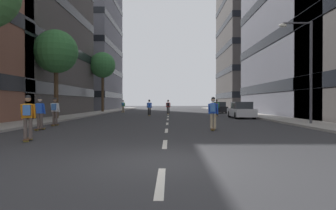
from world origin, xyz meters
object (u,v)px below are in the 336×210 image
object	(u,v)px
streetlamp_right	(305,61)
skater_5	(149,107)
skater_6	(123,105)
skater_0	(28,115)
parked_car_mid	(219,108)
street_tree_far	(56,52)
skater_4	(168,106)
street_tree_near	(103,65)
skater_7	(213,111)
skater_1	(55,110)
parked_car_near	(241,111)
skater_2	(40,112)
skater_3	(217,107)

from	to	relation	value
streetlamp_right	skater_5	world-z (taller)	streetlamp_right
skater_5	skater_6	distance (m)	11.80
skater_0	skater_6	xyz separation A→B (m)	(-1.36, 32.00, 0.00)
skater_5	parked_car_mid	bearing A→B (deg)	42.33
street_tree_far	skater_4	xyz separation A→B (m)	(9.46, 10.92, -4.74)
street_tree_near	skater_7	world-z (taller)	street_tree_near
skater_1	parked_car_near	bearing A→B (deg)	32.92
parked_car_near	parked_car_mid	distance (m)	12.88
parked_car_near	skater_0	distance (m)	20.38
street_tree_near	skater_4	size ratio (longest dim) A/B	4.78
parked_car_near	skater_2	distance (m)	18.08
skater_0	skater_3	size ratio (longest dim) A/B	1.00
parked_car_near	skater_6	size ratio (longest dim) A/B	2.47
skater_4	skater_7	distance (m)	20.40
skater_7	streetlamp_right	bearing A→B (deg)	26.59
skater_4	parked_car_mid	bearing A→B (deg)	33.51
street_tree_near	skater_0	world-z (taller)	street_tree_near
streetlamp_right	skater_6	world-z (taller)	streetlamp_right
parked_car_mid	skater_7	distance (m)	25.17
street_tree_near	skater_3	size ratio (longest dim) A/B	4.78
skater_4	streetlamp_right	bearing A→B (deg)	-62.63
street_tree_near	skater_2	world-z (taller)	street_tree_near
skater_2	skater_7	distance (m)	9.28
parked_car_mid	skater_4	world-z (taller)	skater_4
streetlamp_right	parked_car_near	bearing A→B (deg)	102.72
street_tree_near	skater_0	size ratio (longest dim) A/B	4.78
skater_7	parked_car_near	bearing A→B (deg)	69.88
skater_7	parked_car_mid	bearing A→B (deg)	80.02
street_tree_far	skater_7	world-z (taller)	street_tree_far
parked_car_near	skater_2	world-z (taller)	skater_2
street_tree_near	skater_4	distance (m)	12.84
skater_1	skater_4	xyz separation A→B (m)	(7.08, 17.37, 0.00)
skater_4	skater_5	bearing A→B (deg)	-119.82
street_tree_near	street_tree_far	size ratio (longest dim) A/B	1.14
skater_2	skater_5	size ratio (longest dim) A/B	1.00
parked_car_near	skater_4	size ratio (longest dim) A/B	2.47
streetlamp_right	skater_1	distance (m)	16.22
skater_4	skater_5	world-z (taller)	same
parked_car_mid	skater_4	bearing A→B (deg)	-146.49
skater_1	skater_5	size ratio (longest dim) A/B	1.00
parked_car_mid	skater_5	world-z (taller)	skater_5
parked_car_near	street_tree_near	distance (m)	22.89
streetlamp_right	skater_3	xyz separation A→B (m)	(-3.70, 12.35, -3.12)
skater_5	parked_car_near	bearing A→B (deg)	-28.08
street_tree_far	skater_5	xyz separation A→B (m)	(7.40, 7.34, -4.77)
parked_car_mid	streetlamp_right	bearing A→B (deg)	-84.79
parked_car_near	street_tree_far	xyz separation A→B (m)	(-16.32, -2.58, 5.05)
skater_0	skater_5	world-z (taller)	same
parked_car_near	skater_5	xyz separation A→B (m)	(-8.92, 4.76, 0.29)
skater_2	skater_5	distance (m)	17.29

